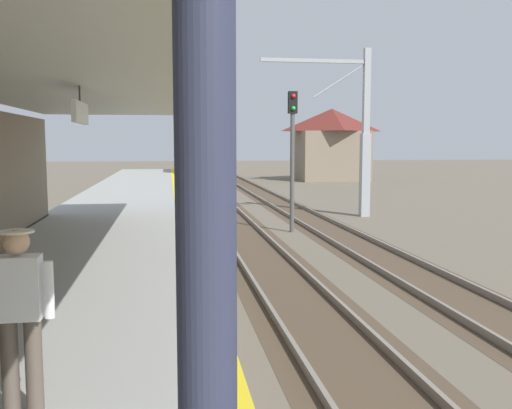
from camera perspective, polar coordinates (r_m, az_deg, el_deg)
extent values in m
cube|color=#999993|center=(15.12, -15.33, -4.98)|extent=(5.00, 80.00, 0.90)
cube|color=yellow|center=(14.95, -6.77, -3.16)|extent=(0.50, 80.00, 0.01)
cube|color=#B2B2AD|center=(8.35, -22.12, 12.89)|extent=(4.40, 24.00, 0.16)
cube|color=white|center=(10.19, -17.18, 8.76)|extent=(0.08, 1.40, 0.36)
cylinder|color=#333333|center=(10.21, -17.23, 10.53)|extent=(0.03, 0.03, 0.27)
cube|color=#4C3D2D|center=(19.21, -0.73, -3.77)|extent=(2.34, 120.00, 0.01)
cube|color=slate|center=(19.11, -2.87, -3.58)|extent=(0.08, 120.00, 0.15)
cube|color=slate|center=(19.31, 1.39, -3.48)|extent=(0.08, 120.00, 0.15)
cube|color=#4C3D2D|center=(19.97, 8.99, -3.46)|extent=(2.34, 120.00, 0.01)
cube|color=slate|center=(19.75, 7.00, -3.31)|extent=(0.08, 120.00, 0.15)
cube|color=slate|center=(20.19, 10.95, -3.17)|extent=(0.08, 120.00, 0.15)
cube|color=silver|center=(55.11, -6.04, 4.80)|extent=(2.90, 18.00, 2.70)
cube|color=slate|center=(55.10, -6.06, 6.43)|extent=(2.67, 18.00, 0.44)
cube|color=black|center=(46.10, -5.50, 5.06)|extent=(2.32, 0.06, 1.21)
cube|color=silver|center=(45.34, -5.44, 3.94)|extent=(2.78, 1.60, 1.49)
cube|color=black|center=(55.19, -4.53, 5.24)|extent=(0.04, 15.84, 0.86)
cylinder|color=#333333|center=(58.70, -6.24, 7.06)|extent=(0.06, 0.06, 0.90)
cube|color=black|center=(49.34, -5.69, 2.67)|extent=(2.17, 2.20, 0.72)
cube|color=black|center=(61.01, -6.29, 3.32)|extent=(2.17, 2.20, 0.72)
cylinder|color=brown|center=(5.62, -23.37, -14.82)|extent=(0.15, 0.15, 0.88)
cylinder|color=brown|center=(5.58, -21.31, -14.91)|extent=(0.15, 0.15, 0.88)
cube|color=silver|center=(5.39, -22.66, -7.68)|extent=(0.38, 0.22, 0.56)
cylinder|color=silver|center=(5.34, -20.02, -8.01)|extent=(0.09, 0.09, 0.50)
sphere|color=tan|center=(5.31, -22.84, -3.48)|extent=(0.22, 0.22, 0.22)
cylinder|color=beige|center=(5.30, -22.88, -2.52)|extent=(0.30, 0.30, 0.02)
cylinder|color=#4C4C4C|center=(21.19, 3.64, 3.13)|extent=(0.16, 0.16, 4.40)
cube|color=black|center=(21.22, 3.69, 10.15)|extent=(0.32, 0.24, 0.80)
sphere|color=red|center=(21.10, 3.77, 10.78)|extent=(0.16, 0.16, 0.16)
sphere|color=green|center=(21.07, 3.76, 9.58)|extent=(0.16, 0.16, 0.16)
cube|color=#9EA3A8|center=(26.26, 10.83, 2.89)|extent=(0.40, 0.40, 3.75)
cube|color=#9EA3A8|center=(26.32, 11.00, 11.07)|extent=(0.28, 0.28, 3.75)
cube|color=#9EA3A8|center=(25.77, 5.87, 14.11)|extent=(4.80, 0.16, 0.16)
cylinder|color=#9EA3A8|center=(25.99, 8.47, 12.23)|extent=(2.47, 0.07, 1.60)
cube|color=brown|center=(10.20, -23.97, -5.50)|extent=(0.44, 1.60, 0.06)
cube|color=#333333|center=(10.81, -23.09, -6.02)|extent=(0.36, 0.08, 0.44)
cube|color=#7F705B|center=(51.86, 7.55, 4.85)|extent=(6.00, 4.80, 4.40)
pyramid|color=maroon|center=(51.89, 7.60, 8.38)|extent=(6.60, 5.28, 2.00)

